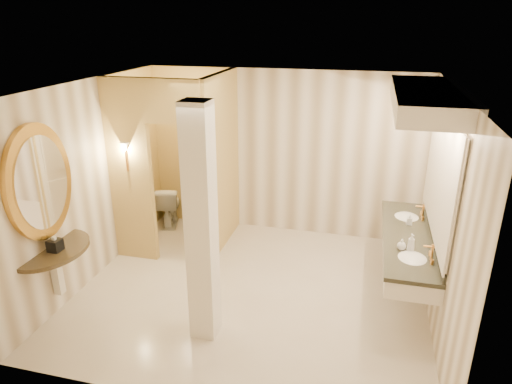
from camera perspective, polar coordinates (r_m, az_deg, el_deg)
floor at (r=6.28m, az=-0.55°, el=-12.23°), size 4.50×4.50×0.00m
ceiling at (r=5.30m, az=-0.65°, el=12.98°), size 4.50×4.50×0.00m
wall_back at (r=7.49m, az=3.30°, el=4.82°), size 4.50×0.02×2.70m
wall_front at (r=3.95m, az=-8.12°, el=-11.22°), size 4.50×0.02×2.70m
wall_left at (r=6.56m, az=-19.99°, el=1.12°), size 0.02×4.00×2.70m
wall_right at (r=5.56m, az=22.47°, el=-2.76°), size 0.02×4.00×2.70m
toilet_closet at (r=6.84m, az=-7.72°, el=3.36°), size 1.50×1.55×2.70m
wall_sconce at (r=6.62m, az=-16.03°, el=5.26°), size 0.14×0.14×0.42m
vanity at (r=5.80m, az=19.74°, el=1.53°), size 0.75×2.39×2.09m
console_shelf at (r=5.80m, az=-24.97°, el=-2.21°), size 1.05×1.05×1.97m
pillar at (r=4.91m, az=-6.85°, el=-4.37°), size 0.29×0.29×2.70m
tissue_box at (r=5.86m, az=-23.82°, el=-6.10°), size 0.15×0.15×0.14m
toilet at (r=8.14m, az=-10.88°, el=-1.61°), size 0.58×0.79×0.72m
soap_bottle_a at (r=6.35m, az=18.65°, el=-3.26°), size 0.07×0.07×0.15m
soap_bottle_b at (r=5.66m, az=17.75°, el=-6.25°), size 0.14×0.14×0.13m
soap_bottle_c at (r=5.64m, az=18.83°, el=-6.01°), size 0.11×0.11×0.22m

